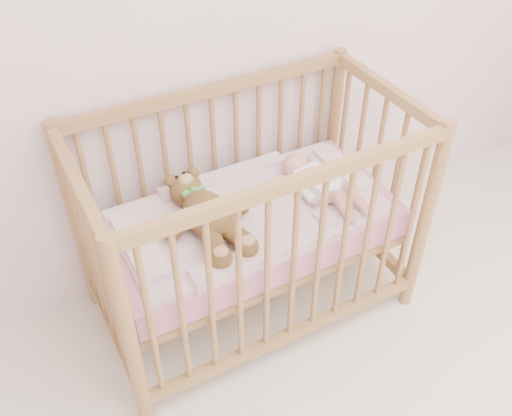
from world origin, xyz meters
TOP-DOWN VIEW (x-y plane):
  - crib at (-0.15, 1.60)m, footprint 1.36×0.76m
  - mattress at (-0.15, 1.60)m, footprint 1.22×0.62m
  - blanket at (-0.15, 1.60)m, footprint 1.10×0.58m
  - baby at (0.17, 1.58)m, footprint 0.32×0.53m
  - teddy_bear at (-0.35, 1.58)m, footprint 0.42×0.57m

SIDE VIEW (x-z plane):
  - mattress at x=-0.15m, z-range 0.42..0.55m
  - crib at x=-0.15m, z-range 0.00..1.00m
  - blanket at x=-0.15m, z-range 0.53..0.59m
  - baby at x=0.17m, z-range 0.58..0.69m
  - teddy_bear at x=-0.35m, z-range 0.57..0.72m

